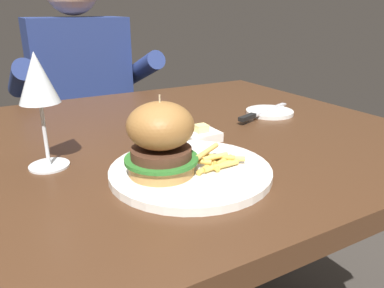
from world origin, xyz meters
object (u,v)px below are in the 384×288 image
bread_plate (270,112)px  burger_sandwich (161,139)px  table_knife (260,113)px  main_plate (191,171)px  butter_dish (201,135)px  wine_glass (38,83)px  diner_person (85,125)px

bread_plate → burger_sandwich: bearing=-151.7°
bread_plate → table_knife: size_ratio=0.59×
main_plate → table_knife: size_ratio=1.29×
butter_dish → wine_glass: bearing=177.4°
wine_glass → bread_plate: (0.59, 0.08, -0.15)m
table_knife → wine_glass: bearing=-173.4°
burger_sandwich → table_knife: size_ratio=0.61×
table_knife → diner_person: diner_person is taller
diner_person → wine_glass: bearing=-107.7°
diner_person → main_plate: bearing=-93.1°
wine_glass → table_knife: wine_glass is taller
wine_glass → diner_person: size_ratio=0.18×
bread_plate → butter_dish: 0.29m
wine_glass → bread_plate: wine_glass is taller
table_knife → bread_plate: bearing=19.8°
wine_glass → butter_dish: 0.35m
wine_glass → diner_person: 0.91m
table_knife → diner_person: (-0.28, 0.74, -0.19)m
butter_dish → burger_sandwich: bearing=-138.9°
burger_sandwich → bread_plate: bearing=28.3°
burger_sandwich → bread_plate: burger_sandwich is taller
main_plate → burger_sandwich: (-0.05, 0.00, 0.07)m
burger_sandwich → butter_dish: (0.16, 0.14, -0.06)m
wine_glass → diner_person: bearing=72.3°
bread_plate → diner_person: diner_person is taller
main_plate → wine_glass: size_ratio=1.36×
main_plate → butter_dish: bearing=53.2°
main_plate → wine_glass: (-0.21, 0.16, 0.15)m
burger_sandwich → diner_person: diner_person is taller
main_plate → diner_person: bearing=86.9°
main_plate → bread_plate: size_ratio=2.18×
main_plate → burger_sandwich: 0.09m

